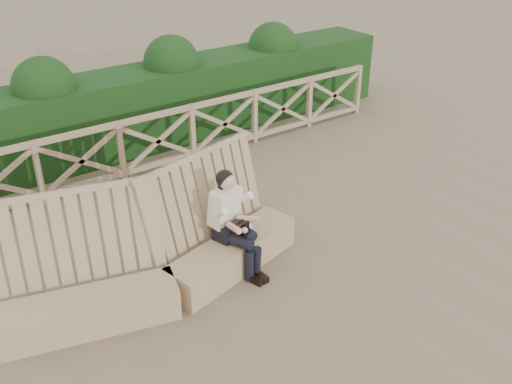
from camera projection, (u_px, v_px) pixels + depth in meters
ground at (274, 258)px, 8.07m from camera, size 60.00×60.00×0.00m
bench at (162, 267)px, 7.22m from camera, size 4.12×1.25×1.58m
woman at (232, 219)px, 7.54m from camera, size 0.52×0.93×1.45m
guardrail at (158, 141)px, 10.30m from camera, size 10.10×0.09×1.10m
hedge at (129, 112)px, 11.06m from camera, size 12.00×1.20×1.50m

